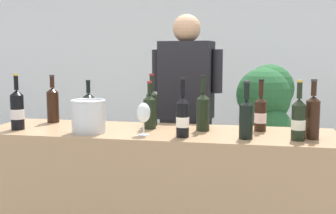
{
  "coord_description": "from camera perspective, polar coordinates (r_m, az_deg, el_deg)",
  "views": [
    {
      "loc": [
        0.57,
        -2.48,
        1.37
      ],
      "look_at": [
        0.07,
        0.0,
        1.06
      ],
      "focal_mm": 44.57,
      "sensor_mm": 36.0,
      "label": 1
    }
  ],
  "objects": [
    {
      "name": "wall_back",
      "position": [
        5.11,
        5.08,
        7.39
      ],
      "size": [
        8.0,
        0.1,
        2.8
      ],
      "primitive_type": "cube",
      "color": "silver",
      "rests_on": "ground_plane"
    },
    {
      "name": "counter",
      "position": [
        2.7,
        -1.46,
        -12.78
      ],
      "size": [
        2.17,
        0.6,
        0.91
      ],
      "primitive_type": "cube",
      "color": "#9E7A56",
      "rests_on": "ground_plane"
    },
    {
      "name": "wine_bottle_0",
      "position": [
        2.58,
        4.8,
        -0.48
      ],
      "size": [
        0.08,
        0.08,
        0.34
      ],
      "color": "black",
      "rests_on": "counter"
    },
    {
      "name": "wine_bottle_1",
      "position": [
        2.99,
        -15.48,
        0.42
      ],
      "size": [
        0.08,
        0.08,
        0.33
      ],
      "color": "black",
      "rests_on": "counter"
    },
    {
      "name": "wine_bottle_2",
      "position": [
        2.75,
        -2.25,
        0.07
      ],
      "size": [
        0.07,
        0.07,
        0.34
      ],
      "color": "black",
      "rests_on": "counter"
    },
    {
      "name": "wine_bottle_3",
      "position": [
        2.89,
        -10.8,
        -0.03
      ],
      "size": [
        0.08,
        0.08,
        0.3
      ],
      "color": "black",
      "rests_on": "counter"
    },
    {
      "name": "wine_bottle_4",
      "position": [
        2.77,
        -19.92,
        -0.34
      ],
      "size": [
        0.08,
        0.08,
        0.35
      ],
      "color": "black",
      "rests_on": "counter"
    },
    {
      "name": "wine_bottle_5",
      "position": [
        2.37,
        2.01,
        -1.28
      ],
      "size": [
        0.08,
        0.08,
        0.34
      ],
      "color": "black",
      "rests_on": "counter"
    },
    {
      "name": "wine_bottle_6",
      "position": [
        2.62,
        12.53,
        -0.81
      ],
      "size": [
        0.07,
        0.07,
        0.32
      ],
      "color": "black",
      "rests_on": "counter"
    },
    {
      "name": "wine_bottle_7",
      "position": [
        2.64,
        -2.53,
        -0.48
      ],
      "size": [
        0.08,
        0.08,
        0.3
      ],
      "color": "black",
      "rests_on": "counter"
    },
    {
      "name": "wine_bottle_8",
      "position": [
        2.36,
        10.64,
        -1.36
      ],
      "size": [
        0.08,
        0.08,
        0.33
      ],
      "color": "black",
      "rests_on": "counter"
    },
    {
      "name": "wine_bottle_9",
      "position": [
        2.38,
        17.41,
        -1.59
      ],
      "size": [
        0.08,
        0.08,
        0.33
      ],
      "color": "black",
      "rests_on": "counter"
    },
    {
      "name": "wine_bottle_10",
      "position": [
        2.45,
        19.18,
        -1.13
      ],
      "size": [
        0.08,
        0.08,
        0.33
      ],
      "color": "black",
      "rests_on": "counter"
    },
    {
      "name": "wine_glass",
      "position": [
        2.42,
        -3.35,
        -0.92
      ],
      "size": [
        0.08,
        0.08,
        0.19
      ],
      "color": "silver",
      "rests_on": "counter"
    },
    {
      "name": "ice_bucket",
      "position": [
        2.55,
        -10.82,
        -1.22
      ],
      "size": [
        0.21,
        0.21,
        0.2
      ],
      "color": "silver",
      "rests_on": "counter"
    },
    {
      "name": "person_server",
      "position": [
        3.25,
        2.5,
        -2.6
      ],
      "size": [
        0.55,
        0.28,
        1.68
      ],
      "color": "black",
      "rests_on": "ground_plane"
    },
    {
      "name": "potted_shrub",
      "position": [
        3.73,
        13.41,
        -0.48
      ],
      "size": [
        0.51,
        0.63,
        1.29
      ],
      "color": "brown",
      "rests_on": "ground_plane"
    }
  ]
}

